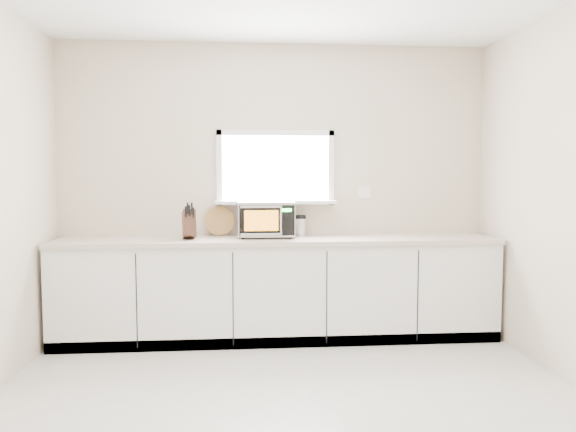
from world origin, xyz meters
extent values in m
plane|color=beige|center=(0.00, 0.00, 0.00)|extent=(4.00, 4.00, 0.00)
cube|color=beige|center=(0.00, 2.00, 1.35)|extent=(4.00, 0.02, 2.70)
cube|color=white|center=(0.00, 1.99, 1.55)|extent=(1.00, 0.02, 0.60)
cube|color=white|center=(0.00, 1.92, 1.23)|extent=(1.12, 0.16, 0.03)
cube|color=white|center=(0.00, 1.97, 1.88)|extent=(1.10, 0.04, 0.05)
cube|color=white|center=(0.00, 1.97, 1.23)|extent=(1.10, 0.04, 0.05)
cube|color=white|center=(-0.53, 1.97, 1.55)|extent=(0.05, 0.04, 0.70)
cube|color=white|center=(0.53, 1.97, 1.55)|extent=(0.05, 0.04, 0.70)
cube|color=white|center=(0.85, 1.99, 1.32)|extent=(0.12, 0.01, 0.12)
cube|color=white|center=(0.00, 1.70, 0.44)|extent=(3.92, 0.60, 0.88)
cube|color=beige|center=(0.00, 1.69, 0.90)|extent=(3.92, 0.64, 0.04)
cylinder|color=black|center=(-0.31, 1.64, 0.93)|extent=(0.02, 0.02, 0.02)
cylinder|color=black|center=(-0.32, 1.94, 0.93)|extent=(0.02, 0.02, 0.02)
cylinder|color=black|center=(0.11, 1.64, 0.93)|extent=(0.02, 0.02, 0.02)
cylinder|color=black|center=(0.11, 1.94, 0.93)|extent=(0.02, 0.02, 0.02)
cube|color=#B9BCC1|center=(-0.10, 1.79, 1.09)|extent=(0.51, 0.39, 0.30)
cube|color=black|center=(-0.10, 1.59, 1.09)|extent=(0.48, 0.02, 0.27)
cube|color=orange|center=(-0.15, 1.58, 1.09)|extent=(0.30, 0.01, 0.18)
cylinder|color=silver|center=(0.02, 1.57, 1.09)|extent=(0.02, 0.02, 0.24)
cube|color=black|center=(0.07, 1.59, 1.09)|extent=(0.12, 0.01, 0.26)
cube|color=#19FF33|center=(0.07, 1.58, 1.18)|extent=(0.08, 0.00, 0.03)
cube|color=silver|center=(-0.10, 1.79, 1.24)|extent=(0.51, 0.39, 0.01)
cube|color=#422417|center=(-0.78, 1.68, 1.05)|extent=(0.15, 0.24, 0.27)
cube|color=black|center=(-0.80, 1.62, 1.16)|extent=(0.02, 0.05, 0.10)
cube|color=black|center=(-0.77, 1.62, 1.17)|extent=(0.02, 0.05, 0.10)
cube|color=black|center=(-0.74, 1.63, 1.15)|extent=(0.02, 0.05, 0.10)
cube|color=black|center=(-0.79, 1.62, 1.20)|extent=(0.02, 0.05, 0.10)
cube|color=black|center=(-0.75, 1.63, 1.20)|extent=(0.02, 0.05, 0.10)
cylinder|color=#A37D3F|center=(-0.52, 1.94, 1.06)|extent=(0.27, 0.07, 0.27)
cylinder|color=#B9BCC1|center=(0.22, 1.88, 1.00)|extent=(0.12, 0.12, 0.16)
cylinder|color=black|center=(0.22, 1.88, 1.10)|extent=(0.12, 0.12, 0.04)
camera|label=1|loc=(-0.34, -3.29, 1.50)|focal=35.00mm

